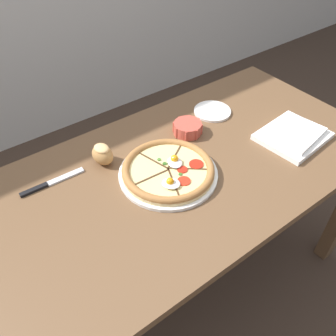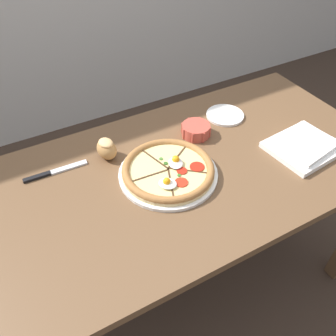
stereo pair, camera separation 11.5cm
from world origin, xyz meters
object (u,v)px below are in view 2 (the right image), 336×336
ramekin_bowl (196,130)px  bread_piece_near (107,149)px  napkin_folded (304,146)px  pizza (168,170)px  dining_table (181,190)px  side_saucer (225,115)px  knife_main (55,172)px

ramekin_bowl → bread_piece_near: bread_piece_near is taller
napkin_folded → bread_piece_near: 0.69m
pizza → bread_piece_near: 0.23m
dining_table → pizza: size_ratio=4.52×
dining_table → ramekin_bowl: (0.14, 0.14, 0.13)m
ramekin_bowl → bread_piece_near: 0.34m
side_saucer → knife_main: bearing=179.6°
dining_table → pizza: pizza is taller
dining_table → knife_main: (-0.38, 0.19, 0.11)m
pizza → ramekin_bowl: bearing=35.7°
bread_piece_near → side_saucer: bearing=0.7°
pizza → knife_main: pizza is taller
knife_main → side_saucer: (0.68, -0.01, 0.00)m
dining_table → bread_piece_near: bearing=137.3°
pizza → knife_main: size_ratio=1.53×
pizza → bread_piece_near: size_ratio=3.50×
ramekin_bowl → side_saucer: ramekin_bowl is taller
dining_table → ramekin_bowl: bearing=44.9°
napkin_folded → side_saucer: bearing=111.9°
dining_table → pizza: (-0.05, 0.00, 0.12)m
pizza → napkin_folded: size_ratio=1.27×
knife_main → ramekin_bowl: bearing=-4.0°
ramekin_bowl → knife_main: bearing=174.3°
dining_table → bread_piece_near: bread_piece_near is taller
bread_piece_near → side_saucer: size_ratio=0.63×
side_saucer → ramekin_bowl: bearing=-164.5°
napkin_folded → dining_table: bearing=164.7°
dining_table → knife_main: 0.44m
side_saucer → napkin_folded: bearing=-68.1°
ramekin_bowl → bread_piece_near: bearing=173.2°
ramekin_bowl → knife_main: size_ratio=0.53×
side_saucer → dining_table: bearing=-148.8°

